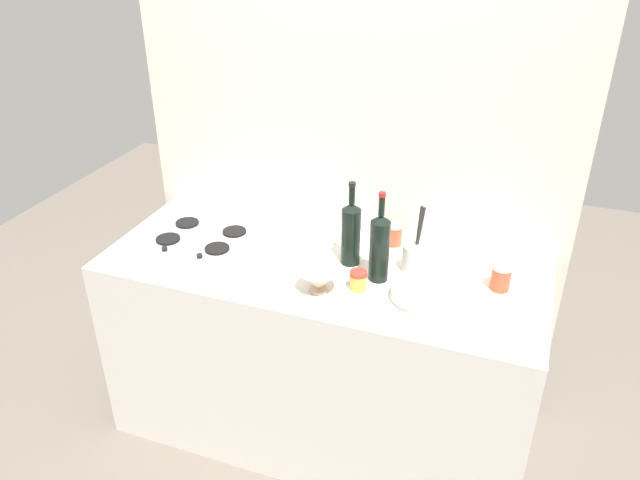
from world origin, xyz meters
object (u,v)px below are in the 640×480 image
(wine_bottle_mid_left, at_px, (380,246))
(utensil_crock, at_px, (413,256))
(stovetop_hob, at_px, (202,238))
(condiment_jar_spare, at_px, (358,280))
(wine_bottle_leftmost, at_px, (351,232))
(condiment_jar_front, at_px, (501,277))
(butter_dish, at_px, (290,250))
(mixing_bowl, at_px, (319,280))
(plate_stack, at_px, (419,292))
(condiment_jar_rear, at_px, (393,234))

(wine_bottle_mid_left, height_order, utensil_crock, wine_bottle_mid_left)
(stovetop_hob, distance_m, condiment_jar_spare, 0.76)
(wine_bottle_leftmost, relative_size, condiment_jar_front, 3.45)
(butter_dish, bearing_deg, utensil_crock, 7.93)
(mixing_bowl, bearing_deg, wine_bottle_mid_left, 40.21)
(stovetop_hob, bearing_deg, mixing_bowl, -17.08)
(wine_bottle_leftmost, distance_m, condiment_jar_front, 0.60)
(wine_bottle_mid_left, distance_m, butter_dish, 0.41)
(plate_stack, relative_size, mixing_bowl, 1.35)
(stovetop_hob, distance_m, utensil_crock, 0.92)
(stovetop_hob, bearing_deg, condiment_jar_spare, -9.35)
(mixing_bowl, height_order, butter_dish, mixing_bowl)
(utensil_crock, bearing_deg, stovetop_hob, -175.11)
(condiment_jar_front, bearing_deg, utensil_crock, 177.60)
(stovetop_hob, xyz_separation_m, mixing_bowl, (0.61, -0.19, 0.04))
(plate_stack, relative_size, wine_bottle_mid_left, 0.56)
(utensil_crock, xyz_separation_m, condiment_jar_spare, (-0.16, -0.20, -0.03))
(stovetop_hob, relative_size, condiment_jar_front, 4.57)
(condiment_jar_rear, bearing_deg, butter_dish, -145.72)
(condiment_jar_front, bearing_deg, plate_stack, -147.74)
(condiment_jar_rear, bearing_deg, condiment_jar_front, -23.04)
(stovetop_hob, height_order, condiment_jar_spare, condiment_jar_spare)
(utensil_crock, bearing_deg, butter_dish, -172.07)
(utensil_crock, xyz_separation_m, condiment_jar_rear, (-0.13, 0.19, -0.02))
(plate_stack, distance_m, utensil_crock, 0.20)
(mixing_bowl, relative_size, condiment_jar_spare, 2.03)
(plate_stack, height_order, mixing_bowl, mixing_bowl)
(plate_stack, relative_size, condiment_jar_front, 2.02)
(stovetop_hob, relative_size, wine_bottle_mid_left, 1.27)
(condiment_jar_front, bearing_deg, condiment_jar_rear, 156.96)
(condiment_jar_spare, bearing_deg, utensil_crock, 50.62)
(stovetop_hob, distance_m, wine_bottle_mid_left, 0.81)
(wine_bottle_mid_left, height_order, butter_dish, wine_bottle_mid_left)
(wine_bottle_leftmost, relative_size, mixing_bowl, 2.32)
(condiment_jar_rear, distance_m, condiment_jar_spare, 0.39)
(utensil_crock, distance_m, condiment_jar_rear, 0.22)
(mixing_bowl, height_order, condiment_jar_rear, condiment_jar_rear)
(plate_stack, bearing_deg, utensil_crock, 109.20)
(plate_stack, height_order, condiment_jar_spare, condiment_jar_spare)
(stovetop_hob, xyz_separation_m, condiment_jar_rear, (0.79, 0.26, 0.04))
(condiment_jar_rear, bearing_deg, stovetop_hob, -161.47)
(utensil_crock, bearing_deg, mixing_bowl, -138.67)
(stovetop_hob, bearing_deg, wine_bottle_leftmost, 4.56)
(mixing_bowl, xyz_separation_m, condiment_jar_rear, (0.18, 0.45, 0.00))
(wine_bottle_leftmost, height_order, condiment_jar_spare, wine_bottle_leftmost)
(plate_stack, xyz_separation_m, condiment_jar_spare, (-0.23, -0.01, 0.01))
(wine_bottle_mid_left, bearing_deg, condiment_jar_front, 11.31)
(butter_dish, bearing_deg, condiment_jar_rear, 34.28)
(condiment_jar_front, distance_m, condiment_jar_rear, 0.51)
(wine_bottle_leftmost, relative_size, butter_dish, 2.16)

